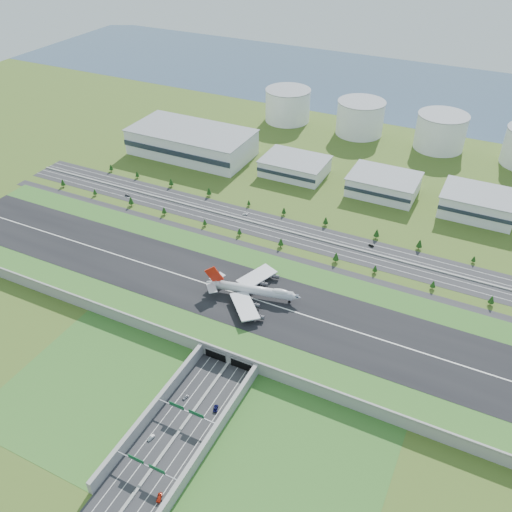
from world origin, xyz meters
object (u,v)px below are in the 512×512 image
at_px(car_0, 186,397).
at_px(car_2, 216,408).
at_px(boeing_747, 253,290).
at_px(car_5, 371,245).
at_px(fuel_tank_a, 288,105).
at_px(car_7, 245,214).
at_px(car_1, 151,438).
at_px(car_3, 159,497).
at_px(car_4, 127,195).

xyz_separation_m(car_0, car_2, (18.59, 0.68, 0.02)).
xyz_separation_m(boeing_747, car_5, (50.12, 102.31, -12.82)).
relative_size(boeing_747, car_2, 12.36).
bearing_deg(car_0, fuel_tank_a, 116.16).
relative_size(fuel_tank_a, car_7, 10.75).
relative_size(fuel_tank_a, car_1, 11.65).
relative_size(boeing_747, car_3, 12.14).
distance_m(car_2, car_7, 200.55).
bearing_deg(car_1, car_0, 99.98).
xyz_separation_m(fuel_tank_a, car_2, (129.82, -392.34, -16.66)).
distance_m(fuel_tank_a, car_2, 413.59).
bearing_deg(car_2, car_7, -88.66).
relative_size(car_4, car_7, 1.01).
height_order(car_1, car_2, car_2).
xyz_separation_m(car_2, car_5, (30.35, 186.66, 0.01)).
distance_m(car_2, car_4, 249.59).
relative_size(car_3, car_5, 1.19).
distance_m(car_4, car_5, 216.64).
relative_size(car_2, car_4, 1.09).
distance_m(car_1, car_4, 257.45).
bearing_deg(car_7, car_4, -96.60).
bearing_deg(car_3, car_1, -69.10).
relative_size(boeing_747, car_4, 13.53).
bearing_deg(car_0, car_2, 12.45).
height_order(car_0, car_2, car_2).
bearing_deg(boeing_747, car_2, -88.74).
relative_size(fuel_tank_a, car_3, 9.53).
relative_size(fuel_tank_a, car_5, 11.38).
distance_m(car_1, car_3, 33.33).
relative_size(car_0, car_5, 0.93).
distance_m(boeing_747, car_4, 185.58).
bearing_deg(car_4, boeing_747, -126.98).
distance_m(fuel_tank_a, car_5, 261.22).
xyz_separation_m(fuel_tank_a, car_1, (109.47, -422.83, -16.67)).
xyz_separation_m(car_3, car_5, (28.48, 241.99, -0.04)).
bearing_deg(boeing_747, car_1, -102.22).
xyz_separation_m(fuel_tank_a, car_3, (131.69, -447.67, -16.62)).
distance_m(car_1, car_7, 222.88).
height_order(fuel_tank_a, car_0, fuel_tank_a).
height_order(boeing_747, car_5, boeing_747).
height_order(car_2, car_3, car_3).
height_order(car_5, car_7, car_5).
bearing_deg(car_1, car_2, 69.63).
bearing_deg(car_1, boeing_747, 103.06).
bearing_deg(car_0, car_1, -83.01).
bearing_deg(car_1, car_7, 118.26).
xyz_separation_m(fuel_tank_a, boeing_747, (110.04, -307.99, -3.83)).
relative_size(car_2, car_7, 1.11).
relative_size(boeing_747, car_5, 14.50).
bearing_deg(car_2, car_5, -120.70).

